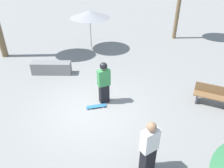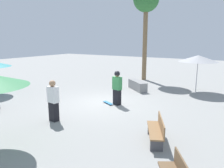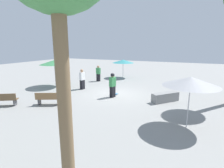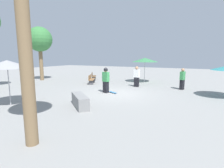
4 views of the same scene
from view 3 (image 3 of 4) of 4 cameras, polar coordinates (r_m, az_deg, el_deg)
The scene contains 11 objects.
ground_plane at distance 13.78m, azimuth 1.13°, elevation -3.47°, with size 60.00×60.00×0.00m, color gray.
skater_main at distance 12.86m, azimuth 0.18°, elevation -0.08°, with size 0.54×0.39×1.83m.
skateboard at distance 13.58m, azimuth 0.62°, elevation -3.45°, with size 0.80×0.54×0.07m.
concrete_ledge at distance 12.54m, azimuth 16.99°, elevation -4.15°, with size 1.86×1.71×0.63m.
bench_near at distance 12.04m, azimuth -20.02°, elevation -4.50°, with size 1.09×1.63×0.85m.
bench_far at distance 13.05m, azimuth -31.80°, elevation -4.37°, with size 1.20×1.60×0.85m.
shade_umbrella_green at distance 16.97m, azimuth -18.33°, elevation 6.74°, with size 2.63×2.63×2.48m.
shade_umbrella_grey at distance 8.55m, azimuth 24.33°, elevation 0.76°, with size 2.48×2.48×2.43m.
shade_umbrella_teal at distance 20.73m, azimuth 3.65°, elevation 7.41°, with size 2.52×2.52×2.14m.
bystander_watching at distance 15.51m, azimuth -9.71°, elevation 1.54°, with size 0.51×0.33×1.78m.
bystander_far at distance 18.80m, azimuth -4.50°, elevation 3.47°, with size 0.39×0.52×1.70m.
Camera 3 is at (-12.15, -5.26, 3.80)m, focal length 28.00 mm.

